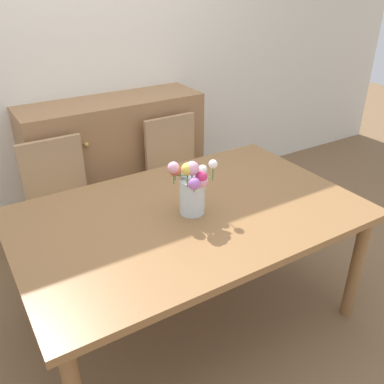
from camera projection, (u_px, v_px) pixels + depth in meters
name	position (u px, v px, depth m)	size (l,w,h in m)	color
ground_plane	(190.00, 314.00, 2.55)	(12.00, 12.00, 0.00)	brown
back_wall	(77.00, 41.00, 3.09)	(7.00, 0.10, 2.80)	silver
dining_table	(190.00, 223.00, 2.23)	(1.81, 1.15, 0.74)	olive
chair_left	(61.00, 198.00, 2.78)	(0.42, 0.42, 0.90)	tan
chair_right	(178.00, 168.00, 3.20)	(0.42, 0.42, 0.90)	tan
dresser	(117.00, 161.00, 3.36)	(1.40, 0.47, 1.00)	#9E7047
flower_vase	(192.00, 187.00, 2.10)	(0.24, 0.23, 0.32)	silver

